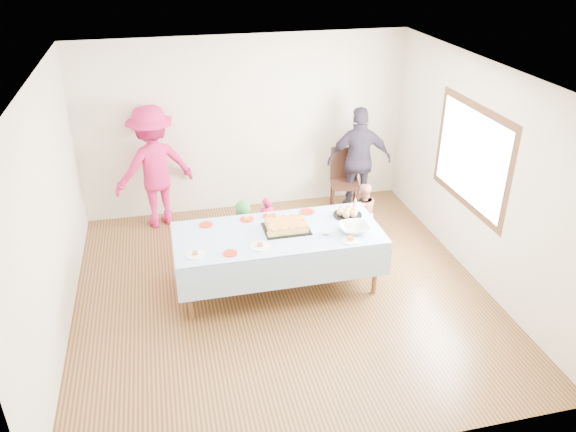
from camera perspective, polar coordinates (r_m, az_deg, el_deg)
The scene contains 22 objects.
ground at distance 7.07m, azimuth -0.65°, elevation -7.66°, with size 5.00×5.00×0.00m, color #482A14.
room_walls at distance 6.24m, azimuth -0.25°, elevation 5.84°, with size 5.04×5.04×2.72m.
party_table at distance 6.79m, azimuth -1.03°, elevation -2.04°, with size 2.50×1.10×0.78m.
birthday_cake at distance 6.80m, azimuth -0.18°, elevation -1.02°, with size 0.55×0.42×0.10m.
rolls_tray at distance 7.16m, azimuth 6.08°, elevation 0.36°, with size 0.37×0.37×0.11m.
punch_bowl at distance 6.80m, azimuth 6.72°, elevation -1.25°, with size 0.36×0.36×0.09m, color silver.
party_hat at distance 7.36m, azimuth 6.85°, elevation 1.39°, with size 0.09×0.09×0.15m, color white.
fork_pile at distance 6.69m, azimuth 4.17°, elevation -1.76°, with size 0.24×0.18×0.07m, color white, non-canonical shape.
plate_red_far_a at distance 6.99m, azimuth -8.32°, elevation -0.88°, with size 0.17×0.17×0.01m, color red.
plate_red_far_b at distance 7.06m, azimuth -4.20°, elevation -0.33°, with size 0.18×0.18×0.01m, color red.
plate_red_far_c at distance 7.12m, azimuth -1.91°, elevation -0.01°, with size 0.18×0.18×0.01m, color red.
plate_red_far_d at distance 7.23m, azimuth 1.96°, elevation 0.44°, with size 0.19×0.19×0.01m, color red.
plate_red_near at distance 6.36m, azimuth -5.89°, elevation -3.78°, with size 0.16×0.16×0.01m, color red.
plate_white_left at distance 6.39m, azimuth -9.41°, elevation -3.89°, with size 0.22×0.22×0.01m, color white.
plate_white_mid at distance 6.47m, azimuth -2.86°, elevation -3.09°, with size 0.24×0.24×0.01m, color white.
plate_white_right at distance 6.62m, azimuth 6.33°, elevation -2.48°, with size 0.22×0.22×0.01m, color white.
dining_chair at distance 8.87m, azimuth 5.76°, elevation 4.03°, with size 0.51×0.51×1.00m.
toddler_left at distance 7.84m, azimuth -2.18°, elevation -0.63°, with size 0.28×0.18×0.76m, color #D21A54.
toddler_mid at distance 7.55m, azimuth -4.50°, elevation -1.48°, with size 0.41×0.27×0.85m, color #297B35.
toddler_right at distance 8.02m, azimuth 7.57°, elevation 0.34°, with size 0.43×0.33×0.88m, color #CC785F.
adult_left at distance 8.46m, azimuth -13.45°, elevation 4.85°, with size 1.19×0.68×1.84m, color #B8174F.
adult_right at distance 8.76m, azimuth 7.25°, elevation 5.63°, with size 0.98×0.41×1.68m, color #322B3C.
Camera 1 is at (-1.24, -5.64, 4.08)m, focal length 35.00 mm.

